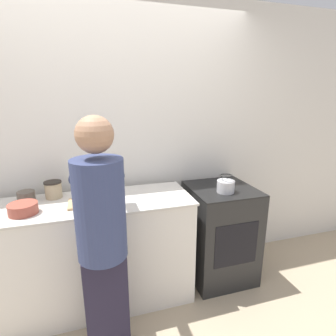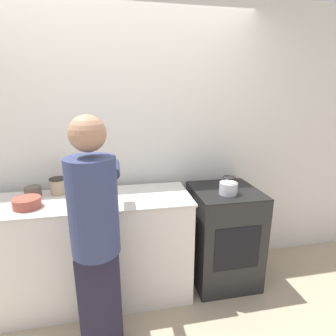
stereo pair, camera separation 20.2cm
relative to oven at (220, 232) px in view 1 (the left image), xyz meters
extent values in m
plane|color=tan|center=(-0.92, -0.30, -0.46)|extent=(12.00, 12.00, 0.00)
cube|color=silver|center=(-0.92, 0.37, 0.84)|extent=(8.00, 0.05, 2.60)
cube|color=silver|center=(-1.26, -0.02, 0.00)|extent=(1.76, 0.56, 0.92)
cube|color=beige|center=(-1.26, -0.02, 0.46)|extent=(1.78, 0.58, 0.02)
cube|color=black|center=(0.00, 0.00, -0.01)|extent=(0.59, 0.60, 0.91)
cube|color=black|center=(0.00, 0.00, 0.45)|extent=(0.59, 0.60, 0.01)
cube|color=black|center=(0.00, -0.30, 0.04)|extent=(0.41, 0.01, 0.40)
cube|color=#231E32|center=(-1.12, -0.52, -0.08)|extent=(0.28, 0.17, 0.76)
cylinder|color=navy|center=(-1.12, -0.52, 0.61)|extent=(0.31, 0.31, 0.63)
sphere|color=#A87A5B|center=(-1.12, -0.52, 1.07)|extent=(0.22, 0.22, 0.22)
cylinder|color=navy|center=(-1.25, -0.24, 0.78)|extent=(0.09, 0.30, 0.09)
cylinder|color=navy|center=(-0.98, -0.24, 0.78)|extent=(0.09, 0.30, 0.09)
cube|color=tan|center=(-1.16, -0.06, 0.48)|extent=(0.35, 0.21, 0.02)
cube|color=silver|center=(-1.12, -0.06, 0.49)|extent=(0.12, 0.06, 0.01)
cube|color=black|center=(-1.21, -0.04, 0.49)|extent=(0.07, 0.04, 0.01)
cylinder|color=silver|center=(-0.03, -0.11, 0.51)|extent=(0.16, 0.16, 0.11)
cone|color=silver|center=(-0.03, -0.11, 0.58)|extent=(0.12, 0.12, 0.03)
sphere|color=black|center=(-0.03, -0.11, 0.60)|extent=(0.02, 0.02, 0.02)
torus|color=black|center=(-0.03, -0.11, 0.61)|extent=(0.11, 0.11, 0.01)
cylinder|color=#9E4738|center=(-1.63, -0.12, 0.51)|extent=(0.20, 0.20, 0.08)
cylinder|color=brown|center=(-1.66, 0.13, 0.51)|extent=(0.13, 0.13, 0.08)
cylinder|color=tan|center=(-1.46, 0.15, 0.54)|extent=(0.13, 0.13, 0.13)
cylinder|color=#28231E|center=(-1.46, 0.15, 0.61)|extent=(0.14, 0.14, 0.01)
camera|label=1|loc=(-1.14, -2.05, 1.28)|focal=28.00mm
camera|label=2|loc=(-0.95, -2.10, 1.28)|focal=28.00mm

